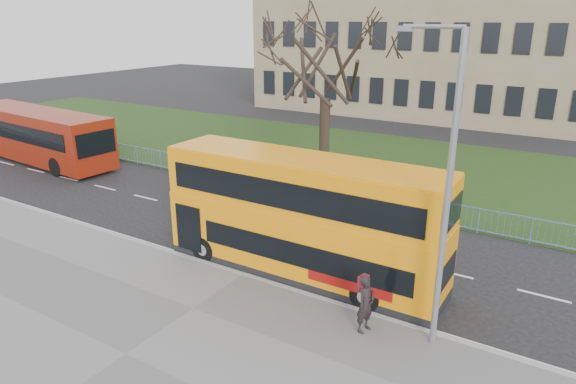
# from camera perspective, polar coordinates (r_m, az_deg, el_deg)

# --- Properties ---
(ground) EXTENTS (120.00, 120.00, 0.00)m
(ground) POSITION_cam_1_polar(r_m,az_deg,el_deg) (19.14, -2.20, -7.54)
(ground) COLOR black
(ground) RESTS_ON ground
(pavement) EXTENTS (80.00, 10.50, 0.12)m
(pavement) POSITION_cam_1_polar(r_m,az_deg,el_deg) (14.81, -17.55, -16.96)
(pavement) COLOR slate
(pavement) RESTS_ON ground
(kerb) EXTENTS (80.00, 0.20, 0.14)m
(kerb) POSITION_cam_1_polar(r_m,az_deg,el_deg) (17.99, -4.98, -9.19)
(kerb) COLOR gray
(kerb) RESTS_ON ground
(grass_verge) EXTENTS (80.00, 15.40, 0.08)m
(grass_verge) POSITION_cam_1_polar(r_m,az_deg,el_deg) (31.24, 12.55, 2.72)
(grass_verge) COLOR #1B3613
(grass_verge) RESTS_ON ground
(guard_railing) EXTENTS (40.00, 0.12, 1.10)m
(guard_railing) POSITION_cam_1_polar(r_m,az_deg,el_deg) (24.25, 6.48, -0.39)
(guard_railing) COLOR #6F8BC5
(guard_railing) RESTS_ON ground
(bare_tree) EXTENTS (7.20, 7.20, 10.28)m
(bare_tree) POSITION_cam_1_polar(r_m,az_deg,el_deg) (27.47, 4.20, 11.98)
(bare_tree) COLOR black
(bare_tree) RESTS_ON grass_verge
(civic_building) EXTENTS (30.00, 15.00, 14.00)m
(civic_building) POSITION_cam_1_polar(r_m,az_deg,el_deg) (51.33, 15.80, 16.57)
(civic_building) COLOR #7E6D50
(civic_building) RESTS_ON ground
(yellow_bus) EXTENTS (9.83, 2.38, 4.12)m
(yellow_bus) POSITION_cam_1_polar(r_m,az_deg,el_deg) (17.28, 1.55, -2.51)
(yellow_bus) COLOR orange
(yellow_bus) RESTS_ON ground
(red_bus) EXTENTS (12.11, 3.57, 3.15)m
(red_bus) POSITION_cam_1_polar(r_m,az_deg,el_deg) (35.11, -26.07, 5.76)
(red_bus) COLOR maroon
(red_bus) RESTS_ON ground
(pedestrian) EXTENTS (0.53, 0.70, 1.71)m
(pedestrian) POSITION_cam_1_polar(r_m,az_deg,el_deg) (14.72, 8.62, -12.19)
(pedestrian) COLOR black
(pedestrian) RESTS_ON pavement
(street_lamp) EXTENTS (1.75, 0.18, 8.24)m
(street_lamp) POSITION_cam_1_polar(r_m,az_deg,el_deg) (13.14, 17.01, 0.85)
(street_lamp) COLOR gray
(street_lamp) RESTS_ON pavement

